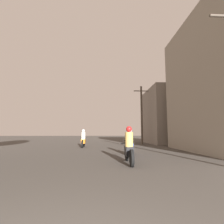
# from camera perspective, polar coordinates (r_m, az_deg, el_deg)

# --- Properties ---
(motorcycle_black) EXTENTS (0.60, 1.99, 1.50)m
(motorcycle_black) POSITION_cam_1_polar(r_m,az_deg,el_deg) (7.24, 5.56, -11.73)
(motorcycle_black) COLOR black
(motorcycle_black) RESTS_ON ground_plane
(motorcycle_blue) EXTENTS (0.60, 2.07, 1.47)m
(motorcycle_blue) POSITION_cam_1_polar(r_m,az_deg,el_deg) (9.87, 5.84, -10.39)
(motorcycle_blue) COLOR black
(motorcycle_blue) RESTS_ON ground_plane
(motorcycle_orange) EXTENTS (0.60, 1.91, 1.50)m
(motorcycle_orange) POSITION_cam_1_polar(r_m,az_deg,el_deg) (15.01, -9.34, -9.03)
(motorcycle_orange) COLOR black
(motorcycle_orange) RESTS_ON ground_plane
(building_right_far) EXTENTS (4.61, 6.37, 6.09)m
(building_right_far) POSITION_cam_1_polar(r_m,az_deg,el_deg) (20.88, 17.85, -1.37)
(building_right_far) COLOR gray
(building_right_far) RESTS_ON ground_plane
(utility_pole_far) EXTENTS (1.60, 0.20, 6.19)m
(utility_pole_far) POSITION_cam_1_polar(r_m,az_deg,el_deg) (18.86, 9.64, -0.43)
(utility_pole_far) COLOR #4C4238
(utility_pole_far) RESTS_ON ground_plane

